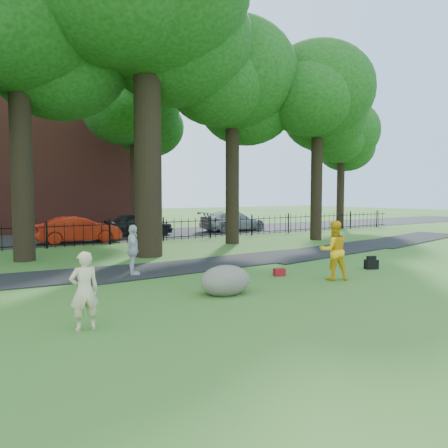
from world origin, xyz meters
TOP-DOWN VIEW (x-y plane):
  - ground at (0.00, 0.00)m, footprint 120.00×120.00m
  - footpath at (1.00, 3.90)m, footprint 36.07×3.85m
  - street at (0.00, 16.00)m, footprint 80.00×7.00m
  - iron_fence at (0.00, 12.00)m, footprint 44.00×0.04m
  - big_tree at (0.13, 7.09)m, footprint 10.08×8.61m
  - tree_row at (0.52, 8.40)m, footprint 26.82×7.96m
  - woman at (-4.93, -1.38)m, footprint 0.56×0.37m
  - man at (2.67, -0.58)m, footprint 1.07×0.98m
  - pedestrian at (-2.12, 3.33)m, footprint 0.65×1.01m
  - boulder at (-1.07, -0.37)m, footprint 1.58×1.32m
  - backpack at (5.17, 0.02)m, footprint 0.50×0.41m
  - red_bag at (1.70, 0.76)m, footprint 0.39×0.30m
  - red_sedan at (-1.15, 13.50)m, footprint 4.33×1.75m
  - grey_car at (2.99, 15.50)m, footprint 4.21×1.85m
  - silver_car at (9.74, 15.17)m, footprint 4.82×2.00m

SIDE VIEW (x-z plane):
  - ground at x=0.00m, z-range 0.00..0.00m
  - footpath at x=1.00m, z-range -0.01..0.01m
  - street at x=0.00m, z-range -0.01..0.01m
  - red_bag at x=1.70m, z-range 0.00..0.24m
  - backpack at x=5.17m, z-range 0.00..0.32m
  - boulder at x=-1.07m, z-range 0.00..0.80m
  - iron_fence at x=0.00m, z-range 0.00..1.20m
  - silver_car at x=9.74m, z-range 0.00..1.39m
  - red_sedan at x=-1.15m, z-range 0.00..1.40m
  - grey_car at x=2.99m, z-range 0.00..1.41m
  - woman at x=-4.93m, z-range 0.00..1.50m
  - pedestrian at x=-2.12m, z-range 0.00..1.61m
  - man at x=2.67m, z-range 0.00..1.77m
  - tree_row at x=0.52m, z-range 1.94..14.36m
  - big_tree at x=0.13m, z-range 2.96..17.33m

